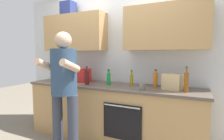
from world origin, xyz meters
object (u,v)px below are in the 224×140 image
grocery_bag_bread (172,82)px  knife_block (69,74)px  bottle_oil (132,79)px  cup_stoneware (142,87)px  bottle_soda (109,78)px  bottle_syrup (186,82)px  bottle_wine (87,77)px  bottle_hotsauce (58,75)px  bottle_juice (155,79)px  grocery_bag_crisps (84,75)px  person_standing (64,84)px

grocery_bag_bread → knife_block: bearing=177.5°
bottle_oil → cup_stoneware: (0.24, -0.27, -0.06)m
bottle_soda → bottle_oil: bottle_soda is taller
cup_stoneware → knife_block: knife_block is taller
bottle_syrup → bottle_wine: bottle_syrup is taller
bottle_hotsauce → knife_block: 0.27m
cup_stoneware → bottle_soda: bearing=164.4°
bottle_soda → bottle_oil: 0.36m
knife_block → grocery_bag_bread: 1.85m
bottle_oil → bottle_juice: bottle_juice is taller
bottle_juice → bottle_syrup: bearing=-28.9°
bottle_hotsauce → bottle_oil: bearing=10.7°
bottle_wine → grocery_bag_crisps: bottle_wine is taller
grocery_bag_crisps → bottle_wine: bearing=-45.6°
bottle_juice → grocery_bag_bread: (0.26, -0.13, -0.00)m
bottle_soda → grocery_bag_bread: (0.96, 0.06, 0.00)m
bottle_juice → bottle_wine: bottle_wine is taller
bottle_oil → bottle_wine: bottle_wine is taller
cup_stoneware → bottle_syrup: bearing=10.8°
bottle_soda → knife_block: size_ratio=0.86×
bottle_oil → grocery_bag_bread: bearing=-5.0°
bottle_syrup → cup_stoneware: 0.57m
knife_block → bottle_wine: bearing=-24.3°
bottle_juice → bottle_soda: bearing=-165.2°
bottle_soda → bottle_juice: bottle_juice is taller
grocery_bag_crisps → person_standing: bearing=-74.9°
bottle_syrup → person_standing: bearing=-157.6°
grocery_bag_bread → bottle_hotsauce: bearing=-174.3°
bottle_oil → grocery_bag_crisps: same height
cup_stoneware → grocery_bag_crisps: 1.16m
bottle_oil → cup_stoneware: size_ratio=2.81×
bottle_juice → person_standing: bearing=-140.5°
knife_block → grocery_bag_crisps: size_ratio=1.21×
bottle_oil → bottle_hotsauce: (-1.27, -0.24, 0.04)m
person_standing → grocery_bag_bread: person_standing is taller
bottle_juice → knife_block: 1.59m
knife_block → grocery_bag_crisps: knife_block is taller
cup_stoneware → grocery_bag_bread: grocery_bag_bread is taller
bottle_oil → bottle_juice: size_ratio=0.92×
bottle_juice → knife_block: knife_block is taller
bottle_wine → knife_block: bearing=155.7°
bottle_hotsauce → knife_block: size_ratio=1.09×
bottle_soda → cup_stoneware: size_ratio=2.92×
bottle_juice → grocery_bag_bread: size_ratio=1.04×
bottle_syrup → cup_stoneware: bearing=-169.2°
person_standing → bottle_juice: size_ratio=6.44×
bottle_syrup → grocery_bag_bread: bottle_syrup is taller
bottle_soda → knife_block: 0.90m
grocery_bag_crisps → bottle_oil: bearing=0.5°
bottle_oil → bottle_soda: bearing=-162.3°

